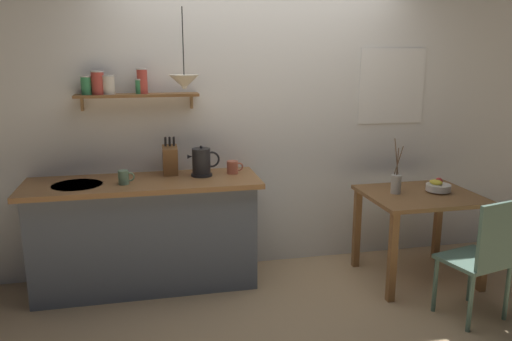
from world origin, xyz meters
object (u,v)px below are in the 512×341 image
at_px(coffee_mug_by_sink, 124,177).
at_px(coffee_mug_spare, 233,167).
at_px(dining_chair_near, 484,254).
at_px(electric_kettle, 202,162).
at_px(twig_vase, 396,183).
at_px(knife_block, 170,160).
at_px(pendant_lamp, 184,82).
at_px(fruit_bowl, 438,187).
at_px(dining_table, 420,208).

height_order(coffee_mug_by_sink, coffee_mug_spare, same).
height_order(dining_chair_near, electric_kettle, electric_kettle).
bearing_deg(dining_chair_near, electric_kettle, 148.74).
relative_size(twig_vase, electric_kettle, 1.76).
height_order(knife_block, coffee_mug_by_sink, knife_block).
bearing_deg(electric_kettle, coffee_mug_spare, 5.00).
relative_size(twig_vase, knife_block, 1.43).
bearing_deg(pendant_lamp, fruit_bowl, -7.37).
xyz_separation_m(fruit_bowl, coffee_mug_by_sink, (-2.53, 0.23, 0.16)).
bearing_deg(dining_chair_near, knife_block, 150.15).
height_order(electric_kettle, coffee_mug_spare, electric_kettle).
bearing_deg(coffee_mug_by_sink, pendant_lamp, 4.50).
distance_m(electric_kettle, coffee_mug_spare, 0.27).
bearing_deg(pendant_lamp, twig_vase, -7.46).
bearing_deg(coffee_mug_spare, electric_kettle, -175.00).
bearing_deg(fruit_bowl, coffee_mug_by_sink, 174.87).
bearing_deg(fruit_bowl, twig_vase, 173.04).
relative_size(knife_block, pendant_lamp, 0.54).
distance_m(dining_chair_near, knife_block, 2.46).
bearing_deg(coffee_mug_spare, coffee_mug_by_sink, -169.38).
height_order(twig_vase, coffee_mug_by_sink, twig_vase).
xyz_separation_m(dining_chair_near, twig_vase, (-0.28, 0.79, 0.33)).
bearing_deg(pendant_lamp, dining_table, -8.34).
xyz_separation_m(dining_table, coffee_mug_by_sink, (-2.37, 0.24, 0.33)).
bearing_deg(electric_kettle, knife_block, 161.81).
xyz_separation_m(dining_table, coffee_mug_spare, (-1.50, 0.40, 0.33)).
distance_m(dining_chair_near, electric_kettle, 2.21).
xyz_separation_m(fruit_bowl, electric_kettle, (-1.92, 0.37, 0.22)).
bearing_deg(dining_table, coffee_mug_by_sink, 174.25).
distance_m(dining_table, coffee_mug_by_sink, 2.41).
xyz_separation_m(dining_chair_near, electric_kettle, (-1.84, 1.12, 0.51)).
bearing_deg(knife_block, pendant_lamp, -56.92).
xyz_separation_m(electric_kettle, coffee_mug_by_sink, (-0.61, -0.14, -0.06)).
height_order(dining_chair_near, coffee_mug_spare, coffee_mug_spare).
distance_m(dining_table, twig_vase, 0.29).
relative_size(coffee_mug_spare, pendant_lamp, 0.23).
relative_size(dining_table, dining_chair_near, 0.99).
bearing_deg(twig_vase, dining_table, -15.63).
relative_size(dining_table, coffee_mug_spare, 6.54).
distance_m(coffee_mug_by_sink, pendant_lamp, 0.86).
bearing_deg(knife_block, dining_table, -12.93).
xyz_separation_m(dining_table, pendant_lamp, (-1.89, 0.28, 1.04)).
height_order(fruit_bowl, electric_kettle, electric_kettle).
bearing_deg(fruit_bowl, dining_chair_near, -96.29).
distance_m(twig_vase, pendant_lamp, 1.90).
bearing_deg(electric_kettle, coffee_mug_by_sink, -167.06).
relative_size(twig_vase, pendant_lamp, 0.77).
relative_size(dining_table, pendant_lamp, 1.50).
distance_m(electric_kettle, knife_block, 0.26).
relative_size(fruit_bowl, coffee_mug_spare, 1.47).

